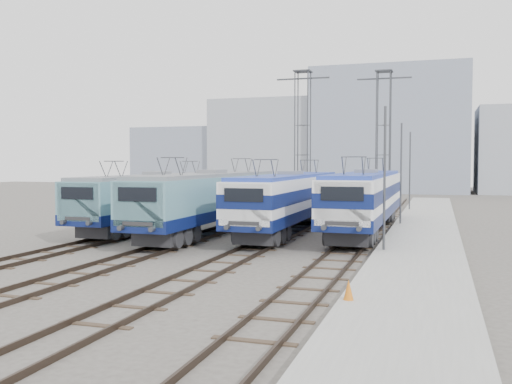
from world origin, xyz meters
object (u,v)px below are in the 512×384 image
object	(u,v)px
locomotive_center_right	(290,196)
mast_front	(384,182)
locomotive_far_left	(156,196)
mast_mid	(401,176)
mast_rear	(410,172)
safety_cone	(349,290)
catenary_tower_west	(303,135)
locomotive_center_left	(211,197)
locomotive_far_right	(366,196)
catenary_tower_east	(383,135)

from	to	relation	value
locomotive_center_right	mast_front	bearing A→B (deg)	-47.84
locomotive_far_left	mast_front	xyz separation A→B (m)	(15.35, -6.52, 1.31)
mast_front	mast_mid	xyz separation A→B (m)	(0.00, 12.00, 0.00)
mast_rear	safety_cone	size ratio (longest dim) A/B	11.39
mast_mid	locomotive_far_left	bearing A→B (deg)	-160.37
catenary_tower_west	safety_cone	xyz separation A→B (m)	(8.50, -30.24, -6.03)
mast_mid	mast_rear	distance (m)	12.00
locomotive_center_right	catenary_tower_west	xyz separation A→B (m)	(-2.25, 12.99, 4.36)
locomotive_far_left	mast_front	distance (m)	16.73
safety_cone	mast_front	bearing A→B (deg)	89.44
locomotive_far_left	mast_mid	xyz separation A→B (m)	(15.35, 5.48, 1.31)
catenary_tower_west	locomotive_center_right	bearing A→B (deg)	-80.17
mast_rear	locomotive_center_left	bearing A→B (deg)	-119.90
locomotive_center_right	mast_rear	bearing A→B (deg)	69.50
locomotive_center_left	mast_mid	world-z (taller)	mast_mid
locomotive_far_left	locomotive_far_right	bearing A→B (deg)	7.33
catenary_tower_east	safety_cone	distance (m)	32.87
catenary_tower_west	catenary_tower_east	size ratio (longest dim) A/B	1.00
catenary_tower_west	catenary_tower_east	xyz separation A→B (m)	(6.50, 2.00, 0.00)
locomotive_center_right	mast_mid	world-z (taller)	mast_mid
locomotive_far_right	mast_front	xyz separation A→B (m)	(1.85, -8.26, 1.15)
mast_front	locomotive_center_right	bearing A→B (deg)	132.16
catenary_tower_west	mast_mid	xyz separation A→B (m)	(8.60, -8.00, -3.14)
locomotive_center_left	locomotive_center_right	xyz separation A→B (m)	(4.50, 1.88, 0.01)
locomotive_far_left	mast_mid	bearing A→B (deg)	19.63
locomotive_center_right	catenary_tower_west	size ratio (longest dim) A/B	1.49
locomotive_far_right	mast_front	size ratio (longest dim) A/B	2.63
locomotive_far_right	locomotive_far_left	bearing A→B (deg)	-172.67
mast_mid	mast_rear	world-z (taller)	same
mast_mid	locomotive_center_left	bearing A→B (deg)	-147.66
mast_front	mast_rear	size ratio (longest dim) A/B	1.00
safety_cone	mast_mid	bearing A→B (deg)	89.74
locomotive_far_right	mast_mid	xyz separation A→B (m)	(1.85, 3.74, 1.15)
locomotive_center_left	locomotive_center_right	world-z (taller)	locomotive_center_left
locomotive_center_left	mast_mid	xyz separation A→B (m)	(10.85, 6.87, 1.23)
locomotive_center_left	locomotive_far_right	size ratio (longest dim) A/B	0.99
locomotive_far_left	catenary_tower_west	distance (m)	15.72
locomotive_center_left	locomotive_far_right	xyz separation A→B (m)	(9.00, 3.13, 0.07)
mast_front	mast_mid	bearing A→B (deg)	90.00
mast_front	mast_rear	distance (m)	24.00
locomotive_center_left	safety_cone	size ratio (longest dim) A/B	29.71
locomotive_far_right	locomotive_center_left	bearing A→B (deg)	-160.82
catenary_tower_west	safety_cone	size ratio (longest dim) A/B	19.52
locomotive_center_right	catenary_tower_east	world-z (taller)	catenary_tower_east
locomotive_far_right	mast_rear	size ratio (longest dim) A/B	2.63
locomotive_far_left	mast_rear	xyz separation A→B (m)	(15.35, 17.48, 1.31)
catenary_tower_west	mast_rear	xyz separation A→B (m)	(8.60, 4.00, -3.14)
locomotive_center_left	mast_rear	world-z (taller)	mast_rear
catenary_tower_west	safety_cone	world-z (taller)	catenary_tower_west
mast_front	locomotive_far_left	bearing A→B (deg)	156.97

